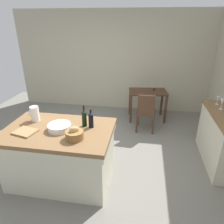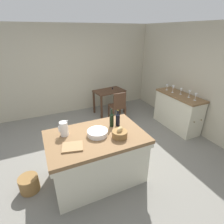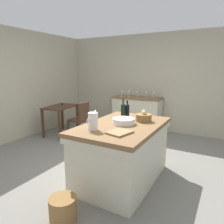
{
  "view_description": "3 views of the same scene",
  "coord_description": "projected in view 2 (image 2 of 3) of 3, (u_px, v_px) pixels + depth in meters",
  "views": [
    {
      "loc": [
        0.89,
        -2.93,
        2.32
      ],
      "look_at": [
        0.39,
        0.06,
        0.96
      ],
      "focal_mm": 32.89,
      "sensor_mm": 36.0,
      "label": 1
    },
    {
      "loc": [
        -1.06,
        -2.76,
        2.41
      ],
      "look_at": [
        0.32,
        0.27,
        0.85
      ],
      "focal_mm": 28.01,
      "sensor_mm": 36.0,
      "label": 2
    },
    {
      "loc": [
        -2.98,
        -1.81,
        1.68
      ],
      "look_at": [
        0.39,
        0.08,
        0.88
      ],
      "focal_mm": 33.62,
      "sensor_mm": 36.0,
      "label": 3
    }
  ],
  "objects": [
    {
      "name": "wine_glass_far_left",
      "position": [
        196.0,
        96.0,
        4.03
      ],
      "size": [
        0.07,
        0.07,
        0.17
      ],
      "color": "white",
      "rests_on": "side_cabinet"
    },
    {
      "name": "ground_plane",
      "position": [
        104.0,
        156.0,
        3.7
      ],
      "size": [
        6.76,
        6.76,
        0.0
      ],
      "primitive_type": "plane",
      "color": "slate"
    },
    {
      "name": "writing_desk",
      "position": [
        109.0,
        94.0,
        5.38
      ],
      "size": [
        0.97,
        0.68,
        0.79
      ],
      "color": "#472D1E",
      "rests_on": "ground"
    },
    {
      "name": "cutting_board",
      "position": [
        72.0,
        147.0,
        2.51
      ],
      "size": [
        0.34,
        0.3,
        0.02
      ],
      "primitive_type": "cube",
      "rotation": [
        0.0,
        0.0,
        -0.24
      ],
      "color": "#99754C",
      "rests_on": "island_table"
    },
    {
      "name": "wicker_hamper",
      "position": [
        29.0,
        184.0,
        2.85
      ],
      "size": [
        0.31,
        0.31,
        0.27
      ],
      "primitive_type": "cylinder",
      "color": "olive",
      "rests_on": "ground"
    },
    {
      "name": "wooden_chair",
      "position": [
        118.0,
        106.0,
        4.9
      ],
      "size": [
        0.42,
        0.42,
        0.9
      ],
      "color": "#472D1E",
      "rests_on": "ground"
    },
    {
      "name": "island_table",
      "position": [
        97.0,
        155.0,
        2.98
      ],
      "size": [
        1.58,
        1.03,
        0.88
      ],
      "color": "brown",
      "rests_on": "ground"
    },
    {
      "name": "wine_glass_left",
      "position": [
        190.0,
        93.0,
        4.21
      ],
      "size": [
        0.07,
        0.07,
        0.18
      ],
      "color": "white",
      "rests_on": "side_cabinet"
    },
    {
      "name": "wine_bottle_amber",
      "position": [
        112.0,
        119.0,
        3.02
      ],
      "size": [
        0.07,
        0.07,
        0.33
      ],
      "color": "black",
      "rests_on": "island_table"
    },
    {
      "name": "wall_back",
      "position": [
        71.0,
        71.0,
        5.29
      ],
      "size": [
        5.32,
        0.12,
        2.6
      ],
      "primitive_type": "cube",
      "color": "#B2AA93",
      "rests_on": "ground"
    },
    {
      "name": "pitcher",
      "position": [
        64.0,
        129.0,
        2.76
      ],
      "size": [
        0.17,
        0.13,
        0.28
      ],
      "color": "white",
      "rests_on": "island_table"
    },
    {
      "name": "bread_basket",
      "position": [
        120.0,
        134.0,
        2.73
      ],
      "size": [
        0.24,
        0.24,
        0.18
      ],
      "color": "olive",
      "rests_on": "island_table"
    },
    {
      "name": "wine_glass_middle",
      "position": [
        181.0,
        90.0,
        4.41
      ],
      "size": [
        0.07,
        0.07,
        0.16
      ],
      "color": "white",
      "rests_on": "side_cabinet"
    },
    {
      "name": "wine_glass_right",
      "position": [
        173.0,
        88.0,
        4.54
      ],
      "size": [
        0.07,
        0.07,
        0.19
      ],
      "color": "white",
      "rests_on": "side_cabinet"
    },
    {
      "name": "wine_glass_far_right",
      "position": [
        167.0,
        86.0,
        4.74
      ],
      "size": [
        0.07,
        0.07,
        0.15
      ],
      "color": "white",
      "rests_on": "side_cabinet"
    },
    {
      "name": "wall_right",
      "position": [
        205.0,
        82.0,
        4.12
      ],
      "size": [
        0.12,
        5.2,
        2.6
      ],
      "primitive_type": "cube",
      "color": "#B2AA93",
      "rests_on": "ground"
    },
    {
      "name": "side_cabinet",
      "position": [
        177.0,
        111.0,
        4.63
      ],
      "size": [
        0.52,
        1.33,
        0.93
      ],
      "color": "brown",
      "rests_on": "ground"
    },
    {
      "name": "wash_bowl",
      "position": [
        98.0,
        133.0,
        2.8
      ],
      "size": [
        0.33,
        0.33,
        0.08
      ],
      "primitive_type": "cylinder",
      "color": "white",
      "rests_on": "island_table"
    },
    {
      "name": "wine_bottle_dark",
      "position": [
        118.0,
        119.0,
        3.04
      ],
      "size": [
        0.07,
        0.07,
        0.3
      ],
      "color": "black",
      "rests_on": "island_table"
    }
  ]
}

